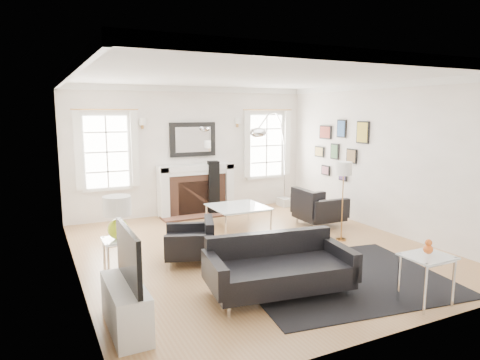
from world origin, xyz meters
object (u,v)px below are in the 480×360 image
armchair_right (317,208)px  arc_floor_lamp (273,158)px  coffee_table (238,208)px  sofa (278,268)px  fireplace (196,190)px  gourd_lamp (117,214)px  armchair_left (192,242)px

armchair_right → arc_floor_lamp: size_ratio=0.40×
armchair_right → coffee_table: size_ratio=0.93×
armchair_right → arc_floor_lamp: arc_floor_lamp is taller
sofa → arc_floor_lamp: 4.32m
fireplace → gourd_lamp: bearing=-128.2°
gourd_lamp → arc_floor_lamp: bearing=29.1°
fireplace → coffee_table: bearing=-78.9°
armchair_right → gourd_lamp: size_ratio=1.54×
gourd_lamp → arc_floor_lamp: size_ratio=0.26×
fireplace → armchair_left: (-1.12, -2.83, -0.24)m
armchair_right → arc_floor_lamp: 1.56m
coffee_table → arc_floor_lamp: size_ratio=0.44×
arc_floor_lamp → armchair_left: bearing=-141.4°
armchair_left → arc_floor_lamp: arc_floor_lamp is taller
armchair_left → armchair_right: armchair_right is taller
coffee_table → sofa: bearing=-106.3°
armchair_right → gourd_lamp: 4.14m
sofa → arc_floor_lamp: (2.07, 3.67, 0.94)m
armchair_left → gourd_lamp: 1.21m
armchair_right → fireplace: bearing=133.0°
fireplace → armchair_left: bearing=-111.6°
fireplace → arc_floor_lamp: size_ratio=0.73×
sofa → gourd_lamp: gourd_lamp is taller
fireplace → coffee_table: 1.53m
armchair_left → sofa: bearing=-70.0°
sofa → armchair_right: (2.37, 2.44, 0.02)m
fireplace → sofa: size_ratio=0.89×
sofa → coffee_table: bearing=73.7°
fireplace → armchair_left: 3.06m
fireplace → sofa: fireplace is taller
fireplace → sofa: bearing=-97.1°
sofa → coffee_table: (0.85, 2.90, 0.10)m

